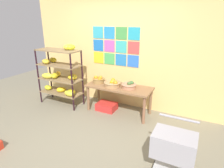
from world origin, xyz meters
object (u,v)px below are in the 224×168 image
at_px(shopping_cart, 173,147).
at_px(display_table, 119,90).
at_px(fruit_basket_back_right, 129,85).
at_px(fruit_basket_back_left, 99,80).
at_px(banana_shelf_unit, 60,73).
at_px(produce_crate_under_table, 107,106).
at_px(fruit_basket_left, 113,83).

bearing_deg(shopping_cart, display_table, 147.87).
xyz_separation_m(fruit_basket_back_right, fruit_basket_back_left, (-0.77, 0.01, 0.01)).
relative_size(banana_shelf_unit, produce_crate_under_table, 3.37).
bearing_deg(fruit_basket_left, shopping_cart, -40.78).
height_order(fruit_basket_left, shopping_cart, shopping_cart).
xyz_separation_m(banana_shelf_unit, fruit_basket_back_right, (1.73, 0.22, -0.11)).
xyz_separation_m(fruit_basket_back_right, produce_crate_under_table, (-0.55, -0.03, -0.62)).
xyz_separation_m(banana_shelf_unit, fruit_basket_left, (1.36, 0.15, -0.11)).
xyz_separation_m(fruit_basket_left, produce_crate_under_table, (-0.18, 0.04, -0.62)).
bearing_deg(fruit_basket_back_left, produce_crate_under_table, -9.28).
bearing_deg(banana_shelf_unit, shopping_cart, -22.33).
bearing_deg(produce_crate_under_table, fruit_basket_left, -13.16).
xyz_separation_m(display_table, produce_crate_under_table, (-0.30, -0.03, -0.47)).
xyz_separation_m(fruit_basket_back_right, shopping_cart, (1.20, -1.42, -0.21)).
distance_m(banana_shelf_unit, fruit_basket_back_left, 0.99).
xyz_separation_m(fruit_basket_left, fruit_basket_back_right, (0.37, 0.07, -0.00)).
xyz_separation_m(produce_crate_under_table, shopping_cart, (1.74, -1.39, 0.40)).
bearing_deg(produce_crate_under_table, display_table, 5.30).
bearing_deg(banana_shelf_unit, fruit_basket_left, 6.08).
bearing_deg(banana_shelf_unit, display_table, 8.25).
height_order(fruit_basket_left, produce_crate_under_table, fruit_basket_left).
bearing_deg(display_table, banana_shelf_unit, -171.75).
bearing_deg(fruit_basket_back_left, banana_shelf_unit, -166.79).
bearing_deg(display_table, shopping_cart, -44.52).
distance_m(fruit_basket_left, fruit_basket_back_left, 0.42).
bearing_deg(display_table, fruit_basket_left, -149.92).
height_order(banana_shelf_unit, shopping_cart, banana_shelf_unit).
xyz_separation_m(fruit_basket_back_left, shopping_cart, (1.97, -1.43, -0.22)).
bearing_deg(shopping_cart, banana_shelf_unit, 170.06).
distance_m(fruit_basket_back_left, shopping_cart, 2.44).
height_order(produce_crate_under_table, shopping_cart, shopping_cart).
height_order(banana_shelf_unit, fruit_basket_back_left, banana_shelf_unit).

